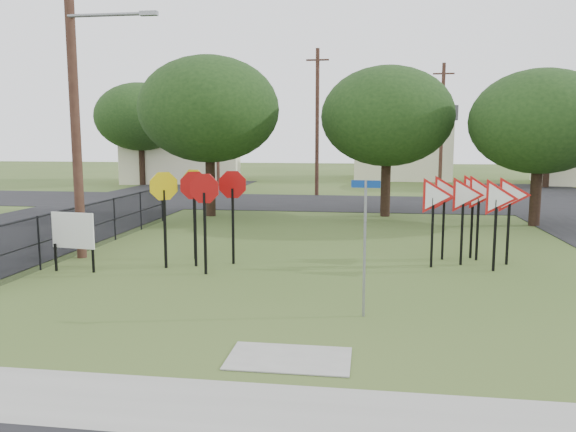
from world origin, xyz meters
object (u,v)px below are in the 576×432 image
at_px(info_board, 73,233).
at_px(stop_sign_cluster, 198,196).
at_px(street_name_sign, 365,239).
at_px(yield_sign_cluster, 471,199).

bearing_deg(info_board, stop_sign_cluster, 20.52).
distance_m(street_name_sign, stop_sign_cluster, 6.07).
bearing_deg(yield_sign_cluster, info_board, -166.53).
xyz_separation_m(yield_sign_cluster, info_board, (-10.68, -2.56, -0.81)).
relative_size(stop_sign_cluster, yield_sign_cluster, 0.82).
bearing_deg(street_name_sign, info_board, 160.53).
distance_m(street_name_sign, yield_sign_cluster, 6.06).
bearing_deg(yield_sign_cluster, street_name_sign, -119.01).
relative_size(stop_sign_cluster, info_board, 1.67).
xyz_separation_m(street_name_sign, yield_sign_cluster, (2.94, 5.30, 0.28)).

